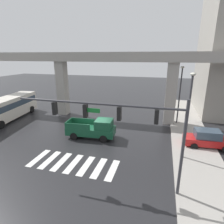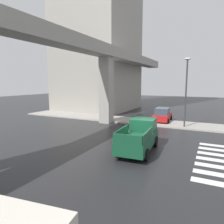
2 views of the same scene
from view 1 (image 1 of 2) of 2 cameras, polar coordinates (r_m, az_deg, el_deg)
ground_plane at (r=20.23m, az=-4.82°, el=-7.62°), size 120.00×120.00×0.00m
crosswalk_stripes at (r=15.87m, az=-11.83°, el=-15.39°), size 7.15×2.80×0.01m
elevated_overpass at (r=24.61m, az=0.14°, el=14.99°), size 55.67×1.94×8.88m
sidewalk_east at (r=21.19m, az=23.32°, el=-7.64°), size 4.00×36.00×0.15m
pickup_truck at (r=19.68m, az=-5.74°, el=-5.24°), size 5.23×2.38×2.08m
city_bus at (r=28.56m, az=-29.87°, el=1.18°), size 3.96×11.04×2.99m
sedan_red at (r=19.91m, az=27.50°, el=-7.34°), size 4.40×2.16×1.72m
traffic_signal_mast at (r=11.18m, az=2.93°, el=-2.55°), size 10.89×0.32×6.20m
street_lamp_near_corner at (r=15.63m, az=22.72°, el=1.38°), size 0.44×0.70×7.24m
street_lamp_mid_block at (r=24.24m, az=20.42°, el=6.81°), size 0.44×0.70×7.24m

